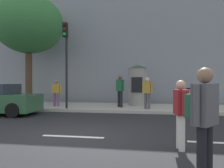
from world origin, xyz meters
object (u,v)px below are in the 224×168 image
object	(u,v)px
pedestrian_with_backpack	(181,109)
bicycle_leaning	(192,102)
pedestrian_tallest	(204,114)
pedestrian_in_dark_shirt	(147,91)
traffic_light	(66,51)
street_tree	(29,24)
poster_column	(137,85)
pedestrian_with_bag	(57,91)
bicycle_upright	(200,99)
pedestrian_in_light_jacket	(120,88)

from	to	relation	value
pedestrian_with_backpack	bicycle_leaning	world-z (taller)	pedestrian_with_backpack
pedestrian_tallest	pedestrian_in_dark_shirt	xyz separation A→B (m)	(-0.98, 8.30, 0.04)
traffic_light	street_tree	distance (m)	4.00
pedestrian_tallest	pedestrian_in_dark_shirt	distance (m)	8.36
traffic_light	street_tree	xyz separation A→B (m)	(-3.06, 1.67, 1.96)
street_tree	pedestrian_tallest	bearing A→B (deg)	-48.74
traffic_light	pedestrian_tallest	distance (m)	9.56
poster_column	pedestrian_with_bag	size ratio (longest dim) A/B	1.62
street_tree	pedestrian_with_bag	world-z (taller)	street_tree
pedestrian_with_backpack	pedestrian_in_dark_shirt	size ratio (longest dim) A/B	0.97
pedestrian_in_dark_shirt	pedestrian_with_bag	xyz separation A→B (m)	(-5.18, 0.48, -0.05)
pedestrian_in_dark_shirt	pedestrian_with_bag	size ratio (longest dim) A/B	1.08
bicycle_upright	pedestrian_in_light_jacket	bearing A→B (deg)	-157.02
street_tree	bicycle_upright	world-z (taller)	street_tree
street_tree	pedestrian_in_dark_shirt	distance (m)	8.39
traffic_light	poster_column	world-z (taller)	traffic_light
bicycle_leaning	traffic_light	bearing A→B (deg)	-172.32
poster_column	bicycle_leaning	world-z (taller)	poster_column
traffic_light	pedestrian_tallest	world-z (taller)	traffic_light
bicycle_leaning	pedestrian_with_backpack	bearing A→B (deg)	-101.65
pedestrian_with_bag	pedestrian_in_light_jacket	bearing A→B (deg)	2.38
poster_column	pedestrian_tallest	size ratio (longest dim) A/B	1.39
pedestrian_in_dark_shirt	pedestrian_with_bag	distance (m)	5.20
bicycle_upright	poster_column	bearing A→B (deg)	-170.27
pedestrian_in_light_jacket	bicycle_leaning	xyz separation A→B (m)	(3.79, -0.31, -0.66)
poster_column	pedestrian_tallest	bearing A→B (deg)	-81.10
bicycle_leaning	poster_column	bearing A→B (deg)	150.71
traffic_light	pedestrian_tallest	xyz separation A→B (m)	(5.20, -7.75, -2.10)
poster_column	pedestrian_tallest	xyz separation A→B (m)	(1.61, -10.25, -0.34)
pedestrian_in_light_jacket	pedestrian_in_dark_shirt	distance (m)	1.64
bicycle_leaning	street_tree	bearing A→B (deg)	175.22
street_tree	pedestrian_in_dark_shirt	size ratio (longest dim) A/B	4.15
traffic_light	pedestrian_in_light_jacket	world-z (taller)	traffic_light
pedestrian_in_light_jacket	street_tree	bearing A→B (deg)	175.14
pedestrian_with_bag	bicycle_upright	size ratio (longest dim) A/B	0.86
pedestrian_with_bag	pedestrian_tallest	bearing A→B (deg)	-54.92
pedestrian_with_bag	bicycle_leaning	xyz separation A→B (m)	(7.46, -0.16, -0.51)
traffic_light	pedestrian_with_backpack	distance (m)	8.18
pedestrian_in_light_jacket	pedestrian_tallest	bearing A→B (deg)	-74.43
street_tree	pedestrian_in_light_jacket	distance (m)	6.99
pedestrian_tallest	bicycle_upright	xyz separation A→B (m)	(2.14, 10.89, -0.52)
bicycle_upright	pedestrian_tallest	bearing A→B (deg)	-101.12
pedestrian_in_dark_shirt	bicycle_leaning	distance (m)	2.37
poster_column	street_tree	world-z (taller)	street_tree
pedestrian_in_light_jacket	bicycle_leaning	size ratio (longest dim) A/B	1.03
poster_column	street_tree	xyz separation A→B (m)	(-6.66, -0.83, 3.72)
pedestrian_tallest	bicycle_upright	size ratio (longest dim) A/B	1.00
poster_column	bicycle_upright	distance (m)	3.90
street_tree	bicycle_upright	size ratio (longest dim) A/B	3.88
pedestrian_in_dark_shirt	bicycle_upright	world-z (taller)	pedestrian_in_dark_shirt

